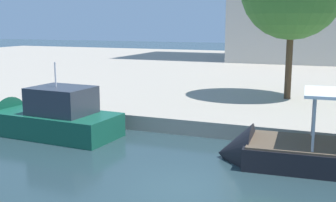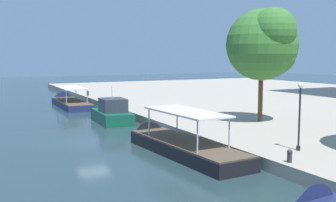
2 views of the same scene
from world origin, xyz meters
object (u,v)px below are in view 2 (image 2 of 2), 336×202
motor_yacht_1 (110,115)px  mooring_bollard_0 (88,93)px  lamp_post (300,112)px  mooring_bollard_1 (290,155)px  tour_boat_2 (178,148)px  tour_boat_0 (70,104)px  tree_3 (265,44)px

motor_yacht_1 → mooring_bollard_0: (-20.07, 3.04, 0.55)m
lamp_post → mooring_bollard_1: bearing=-52.8°
motor_yacht_1 → tour_boat_2: motor_yacht_1 is taller
tour_boat_0 → motor_yacht_1: motor_yacht_1 is taller
mooring_bollard_0 → tree_3: 32.98m
tour_boat_2 → tree_3: 13.91m
motor_yacht_1 → mooring_bollard_0: motor_yacht_1 is taller
motor_yacht_1 → tour_boat_2: size_ratio=0.60×
mooring_bollard_0 → lamp_post: 41.31m
tour_boat_0 → mooring_bollard_0: (-4.86, 3.87, 0.99)m
tour_boat_0 → lamp_post: 37.00m
mooring_bollard_0 → mooring_bollard_1: mooring_bollard_0 is taller
lamp_post → tree_3: tree_3 is taller
lamp_post → tour_boat_0: bearing=-170.0°
tour_boat_2 → mooring_bollard_0: 35.41m
tour_boat_0 → lamp_post: size_ratio=2.90×
tour_boat_0 → motor_yacht_1: size_ratio=1.64×
motor_yacht_1 → mooring_bollard_1: (23.07, 3.01, 0.53)m
mooring_bollard_1 → tour_boat_0: bearing=-174.3°
tour_boat_2 → tree_3: (-3.96, 10.96, 7.60)m
tour_boat_0 → tree_3: 29.96m
mooring_bollard_1 → lamp_post: 3.87m
motor_yacht_1 → tree_3: tree_3 is taller
tour_boat_0 → tour_boat_2: (30.41, 0.83, 0.10)m
tour_boat_0 → tour_boat_2: 30.42m
tour_boat_0 → tour_boat_2: size_ratio=0.99×
lamp_post → tour_boat_2: bearing=-136.6°
mooring_bollard_1 → lamp_post: lamp_post is taller
motor_yacht_1 → tree_3: 17.30m
motor_yacht_1 → tree_3: (11.24, 10.97, 7.26)m
tour_boat_0 → motor_yacht_1: (15.21, 0.82, 0.44)m
tour_boat_2 → mooring_bollard_1: bearing=-163.0°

